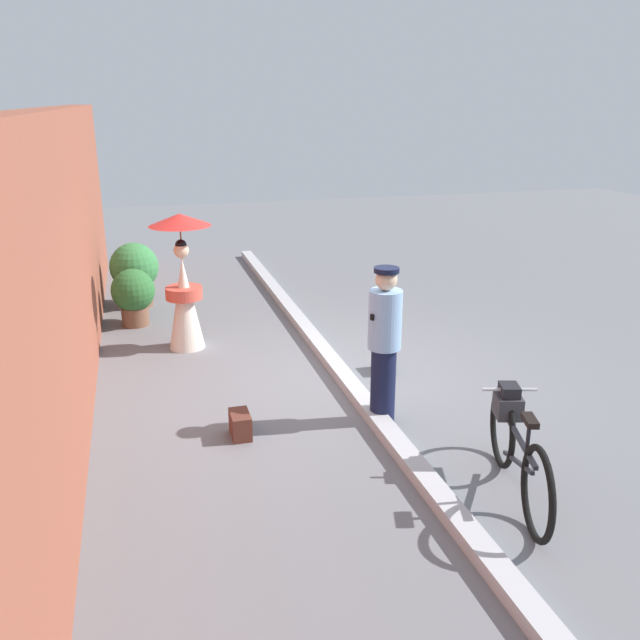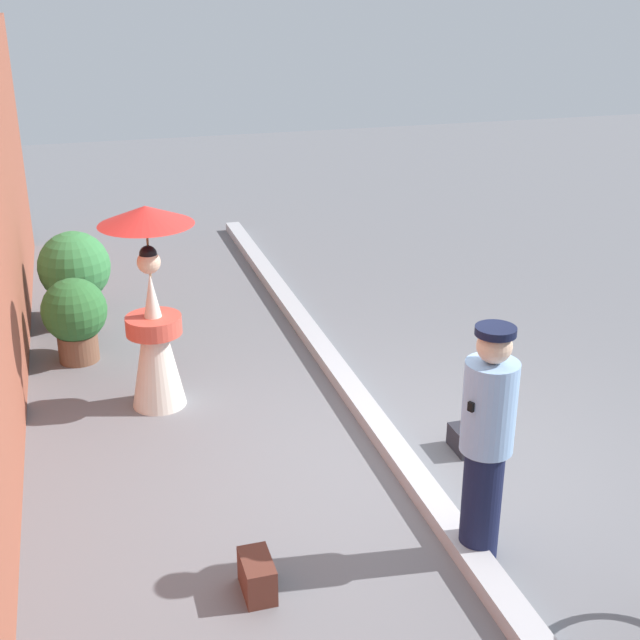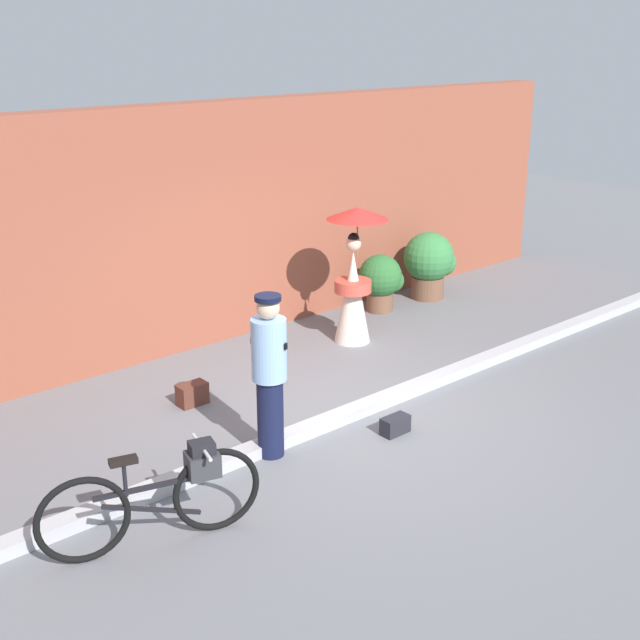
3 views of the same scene
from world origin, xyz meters
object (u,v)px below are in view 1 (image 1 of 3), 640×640
person_officer (384,342)px  backpack_on_pavement (241,424)px  backpack_spare (384,364)px  bicycle_near_officer (516,445)px  potted_plant_by_door (135,271)px  person_with_parasol (183,282)px  potted_plant_small (134,294)px

person_officer → backpack_on_pavement: person_officer is taller
backpack_spare → person_officer: bearing=158.5°
bicycle_near_officer → potted_plant_by_door: size_ratio=1.70×
bicycle_near_officer → person_with_parasol: person_with_parasol is taller
bicycle_near_officer → backpack_on_pavement: size_ratio=5.32×
potted_plant_small → potted_plant_by_door: bearing=-2.4°
potted_plant_by_door → backpack_spare: 4.75m
bicycle_near_officer → person_with_parasol: bearing=28.8°
backpack_on_pavement → backpack_spare: (1.21, -1.98, -0.03)m
potted_plant_by_door → person_officer: bearing=-154.3°
backpack_on_pavement → backpack_spare: backpack_on_pavement is taller
bicycle_near_officer → backpack_spare: 2.85m
potted_plant_by_door → backpack_on_pavement: (-4.94, -0.91, -0.45)m
bicycle_near_officer → potted_plant_small: size_ratio=2.07×
person_officer → person_with_parasol: size_ratio=0.91×
potted_plant_small → backpack_spare: bearing=-132.8°
person_with_parasol → potted_plant_by_door: person_with_parasol is taller
person_with_parasol → potted_plant_by_door: (2.20, 0.61, -0.35)m
potted_plant_by_door → potted_plant_small: (-1.02, 0.04, -0.10)m
potted_plant_by_door → backpack_on_pavement: bearing=-169.6°
person_officer → potted_plant_small: 4.68m
bicycle_near_officer → person_officer: size_ratio=1.08×
bicycle_near_officer → potted_plant_small: potted_plant_small is taller
person_with_parasol → backpack_on_pavement: size_ratio=5.45×
bicycle_near_officer → person_officer: person_officer is taller
person_officer → potted_plant_by_door: size_ratio=1.58×
person_officer → potted_plant_small: (3.97, 2.44, -0.40)m
person_with_parasol → backpack_on_pavement: bearing=-173.8°
person_officer → potted_plant_by_door: person_officer is taller
backpack_spare → backpack_on_pavement: bearing=121.3°
person_with_parasol → bicycle_near_officer: bearing=-151.2°
bicycle_near_officer → potted_plant_small: bearing=28.8°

